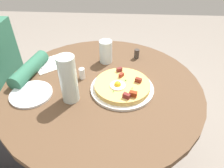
{
  "coord_description": "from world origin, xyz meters",
  "views": [
    {
      "loc": [
        0.76,
        0.09,
        1.34
      ],
      "look_at": [
        0.01,
        0.05,
        0.75
      ],
      "focal_mm": 33.57,
      "sensor_mm": 36.0,
      "label": 1
    }
  ],
  "objects_px": {
    "bread_plate": "(31,94)",
    "water_glass": "(105,52)",
    "knife": "(50,61)",
    "fork": "(52,64)",
    "dining_table": "(103,112)",
    "salt_shaker": "(82,73)",
    "pizza_plate": "(122,88)",
    "water_bottle": "(68,79)",
    "pepper_shaker": "(137,54)",
    "breakfast_pizza": "(122,85)"
  },
  "relations": [
    {
      "from": "fork",
      "to": "knife",
      "type": "relative_size",
      "value": 1.0
    },
    {
      "from": "dining_table",
      "to": "breakfast_pizza",
      "type": "height_order",
      "value": "breakfast_pizza"
    },
    {
      "from": "bread_plate",
      "to": "pizza_plate",
      "type": "bearing_deg",
      "value": 98.88
    },
    {
      "from": "pizza_plate",
      "to": "water_bottle",
      "type": "distance_m",
      "value": 0.25
    },
    {
      "from": "knife",
      "to": "bread_plate",
      "type": "bearing_deg",
      "value": -128.56
    },
    {
      "from": "pizza_plate",
      "to": "water_glass",
      "type": "height_order",
      "value": "water_glass"
    },
    {
      "from": "bread_plate",
      "to": "water_bottle",
      "type": "height_order",
      "value": "water_bottle"
    },
    {
      "from": "fork",
      "to": "pepper_shaker",
      "type": "distance_m",
      "value": 0.46
    },
    {
      "from": "dining_table",
      "to": "salt_shaker",
      "type": "distance_m",
      "value": 0.23
    },
    {
      "from": "water_bottle",
      "to": "pepper_shaker",
      "type": "distance_m",
      "value": 0.47
    },
    {
      "from": "dining_table",
      "to": "pizza_plate",
      "type": "xyz_separation_m",
      "value": [
        0.02,
        0.09,
        0.18
      ]
    },
    {
      "from": "knife",
      "to": "water_bottle",
      "type": "relative_size",
      "value": 0.86
    },
    {
      "from": "water_glass",
      "to": "breakfast_pizza",
      "type": "bearing_deg",
      "value": 22.2
    },
    {
      "from": "dining_table",
      "to": "breakfast_pizza",
      "type": "relative_size",
      "value": 3.68
    },
    {
      "from": "dining_table",
      "to": "knife",
      "type": "bearing_deg",
      "value": -121.08
    },
    {
      "from": "dining_table",
      "to": "water_glass",
      "type": "height_order",
      "value": "water_glass"
    },
    {
      "from": "fork",
      "to": "bread_plate",
      "type": "bearing_deg",
      "value": -133.96
    },
    {
      "from": "water_glass",
      "to": "bread_plate",
      "type": "bearing_deg",
      "value": -45.79
    },
    {
      "from": "breakfast_pizza",
      "to": "water_glass",
      "type": "xyz_separation_m",
      "value": [
        -0.23,
        -0.1,
        0.04
      ]
    },
    {
      "from": "water_bottle",
      "to": "fork",
      "type": "bearing_deg",
      "value": -148.1
    },
    {
      "from": "breakfast_pizza",
      "to": "water_glass",
      "type": "distance_m",
      "value": 0.26
    },
    {
      "from": "water_bottle",
      "to": "pepper_shaker",
      "type": "height_order",
      "value": "water_bottle"
    },
    {
      "from": "breakfast_pizza",
      "to": "pepper_shaker",
      "type": "bearing_deg",
      "value": 165.43
    },
    {
      "from": "bread_plate",
      "to": "breakfast_pizza",
      "type": "bearing_deg",
      "value": 98.68
    },
    {
      "from": "dining_table",
      "to": "knife",
      "type": "relative_size",
      "value": 5.13
    },
    {
      "from": "knife",
      "to": "fork",
      "type": "bearing_deg",
      "value": -90.0
    },
    {
      "from": "water_glass",
      "to": "water_bottle",
      "type": "distance_m",
      "value": 0.34
    },
    {
      "from": "dining_table",
      "to": "water_glass",
      "type": "bearing_deg",
      "value": -179.35
    },
    {
      "from": "water_bottle",
      "to": "salt_shaker",
      "type": "distance_m",
      "value": 0.17
    },
    {
      "from": "bread_plate",
      "to": "pepper_shaker",
      "type": "relative_size",
      "value": 3.54
    },
    {
      "from": "pizza_plate",
      "to": "dining_table",
      "type": "bearing_deg",
      "value": -102.73
    },
    {
      "from": "dining_table",
      "to": "pizza_plate",
      "type": "distance_m",
      "value": 0.2
    },
    {
      "from": "breakfast_pizza",
      "to": "pepper_shaker",
      "type": "height_order",
      "value": "breakfast_pizza"
    },
    {
      "from": "fork",
      "to": "breakfast_pizza",
      "type": "bearing_deg",
      "value": -63.15
    },
    {
      "from": "knife",
      "to": "dining_table",
      "type": "bearing_deg",
      "value": -68.96
    },
    {
      "from": "dining_table",
      "to": "fork",
      "type": "bearing_deg",
      "value": -118.76
    },
    {
      "from": "bread_plate",
      "to": "water_bottle",
      "type": "xyz_separation_m",
      "value": [
        0.01,
        0.18,
        0.1
      ]
    },
    {
      "from": "dining_table",
      "to": "pepper_shaker",
      "type": "bearing_deg",
      "value": 147.32
    },
    {
      "from": "bread_plate",
      "to": "pepper_shaker",
      "type": "height_order",
      "value": "pepper_shaker"
    },
    {
      "from": "pizza_plate",
      "to": "bread_plate",
      "type": "relative_size",
      "value": 1.56
    },
    {
      "from": "pizza_plate",
      "to": "fork",
      "type": "distance_m",
      "value": 0.41
    },
    {
      "from": "salt_shaker",
      "to": "pizza_plate",
      "type": "bearing_deg",
      "value": 69.1
    },
    {
      "from": "breakfast_pizza",
      "to": "knife",
      "type": "xyz_separation_m",
      "value": [
        -0.2,
        -0.4,
        -0.02
      ]
    },
    {
      "from": "bread_plate",
      "to": "knife",
      "type": "xyz_separation_m",
      "value": [
        -0.27,
        0.0,
        0.0
      ]
    },
    {
      "from": "bread_plate",
      "to": "water_glass",
      "type": "bearing_deg",
      "value": 134.21
    },
    {
      "from": "pizza_plate",
      "to": "water_bottle",
      "type": "height_order",
      "value": "water_bottle"
    },
    {
      "from": "water_glass",
      "to": "water_bottle",
      "type": "relative_size",
      "value": 0.58
    },
    {
      "from": "pepper_shaker",
      "to": "dining_table",
      "type": "bearing_deg",
      "value": -32.68
    },
    {
      "from": "fork",
      "to": "salt_shaker",
      "type": "xyz_separation_m",
      "value": [
        0.1,
        0.18,
        0.02
      ]
    },
    {
      "from": "dining_table",
      "to": "water_glass",
      "type": "xyz_separation_m",
      "value": [
        -0.21,
        -0.0,
        0.23
      ]
    }
  ]
}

